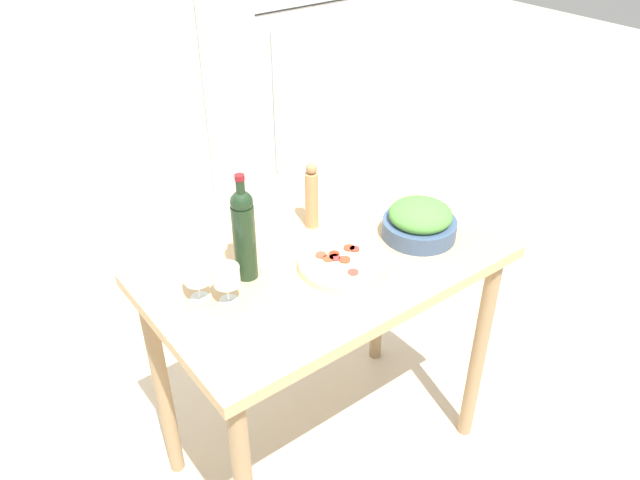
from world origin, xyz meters
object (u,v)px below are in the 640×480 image
at_px(wine_glass_near, 226,277).
at_px(wine_glass_far, 197,274).
at_px(wine_bottle, 244,232).
at_px(refrigerator, 275,64).
at_px(pepper_mill, 312,196).
at_px(homemade_pizza, 342,263).
at_px(salad_bowl, 420,221).

relative_size(wine_glass_near, wine_glass_far, 1.00).
xyz_separation_m(wine_bottle, wine_glass_near, (-0.11, -0.07, -0.07)).
distance_m(refrigerator, wine_glass_far, 2.30).
height_order(refrigerator, wine_bottle, refrigerator).
xyz_separation_m(wine_glass_far, pepper_mill, (0.51, 0.12, 0.03)).
height_order(wine_glass_far, pepper_mill, pepper_mill).
xyz_separation_m(wine_bottle, wine_glass_far, (-0.17, -0.01, -0.07)).
relative_size(wine_bottle, pepper_mill, 1.46).
bearing_deg(wine_glass_near, pepper_mill, 22.80).
xyz_separation_m(refrigerator, homemade_pizza, (-1.02, -1.90, 0.04)).
bearing_deg(pepper_mill, refrigerator, 60.11).
height_order(wine_glass_near, homemade_pizza, wine_glass_near).
xyz_separation_m(pepper_mill, salad_bowl, (0.25, -0.27, -0.06)).
bearing_deg(salad_bowl, wine_glass_far, 168.80).
relative_size(wine_glass_far, salad_bowl, 0.48).
distance_m(wine_glass_near, wine_glass_far, 0.09).
xyz_separation_m(wine_glass_far, homemade_pizza, (0.44, -0.13, -0.07)).
bearing_deg(wine_bottle, wine_glass_near, -145.97).
xyz_separation_m(salad_bowl, homemade_pizza, (-0.32, 0.02, -0.04)).
relative_size(refrigerator, homemade_pizza, 6.41).
height_order(pepper_mill, homemade_pizza, pepper_mill).
bearing_deg(homemade_pizza, refrigerator, 61.86).
relative_size(wine_bottle, homemade_pizza, 1.25).
bearing_deg(salad_bowl, wine_bottle, 164.66).
relative_size(refrigerator, salad_bowl, 7.19).
bearing_deg(wine_glass_near, wine_bottle, 34.03).
distance_m(refrigerator, wine_bottle, 2.19).
height_order(wine_glass_near, wine_glass_far, same).
relative_size(refrigerator, pepper_mill, 7.49).
relative_size(wine_glass_near, salad_bowl, 0.48).
bearing_deg(wine_glass_near, wine_glass_far, 134.16).
distance_m(wine_bottle, wine_glass_far, 0.19).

